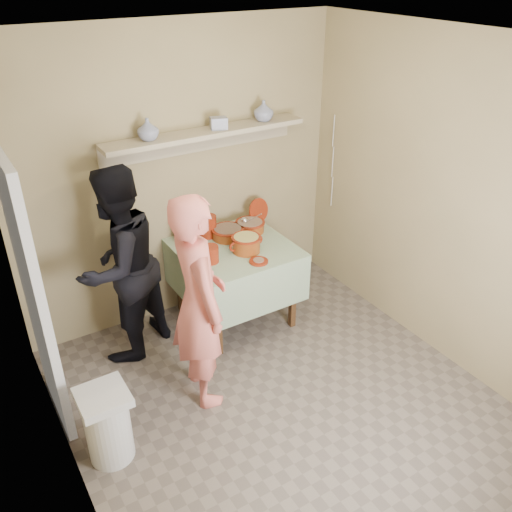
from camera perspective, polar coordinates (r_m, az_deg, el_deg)
ground at (r=4.24m, az=3.75°, el=-16.17°), size 3.50×3.50×0.00m
tile_panel at (r=3.91m, az=-22.25°, el=-4.22°), size 0.06×0.70×2.00m
plate_stack_a at (r=4.82m, az=-7.39°, el=2.48°), size 0.14×0.14×0.19m
plate_stack_b at (r=4.91m, az=-5.13°, el=3.15°), size 0.16×0.16×0.20m
bowl_stack at (r=4.50m, az=-4.85°, el=0.19°), size 0.14×0.14×0.14m
empty_bowl at (r=4.67m, az=-5.99°, el=0.57°), size 0.16×0.16×0.05m
propped_lid at (r=5.15m, az=0.28°, el=4.84°), size 0.24×0.12×0.23m
vase_right at (r=4.89m, az=0.80°, el=15.05°), size 0.19×0.19×0.18m
vase_left at (r=4.43m, az=-11.32°, el=12.95°), size 0.22×0.22×0.17m
ceramic_box at (r=4.66m, az=-3.95°, el=13.77°), size 0.16×0.13×0.10m
person_cook at (r=3.91m, az=-6.03°, el=-4.83°), size 0.48×0.66×1.67m
person_helper at (r=4.45m, az=-14.17°, el=-1.02°), size 1.01×0.94×1.66m
room_shell at (r=3.29m, az=4.65°, el=3.89°), size 3.04×3.54×2.62m
serving_table at (r=4.81m, az=-2.30°, el=-0.25°), size 0.97×0.97×0.76m
cazuela_meat_a at (r=4.88m, az=-3.00°, el=2.53°), size 0.30×0.30×0.10m
cazuela_meat_b at (r=4.99m, az=-0.64°, el=3.23°), size 0.28×0.28×0.10m
ladle at (r=4.97m, az=-1.14°, el=3.75°), size 0.08×0.26×0.19m
cazuela_rice at (r=4.64m, az=-1.04°, el=1.42°), size 0.33×0.25×0.14m
front_plate at (r=4.50m, az=0.28°, el=-0.54°), size 0.16×0.16×0.03m
wall_shelf at (r=4.69m, az=-5.40°, el=12.57°), size 1.80×0.25×0.21m
trash_bin at (r=3.88m, az=-15.34°, el=-16.77°), size 0.32×0.32×0.56m
electrical_cord at (r=5.35m, az=8.08°, el=9.77°), size 0.01×0.05×0.90m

